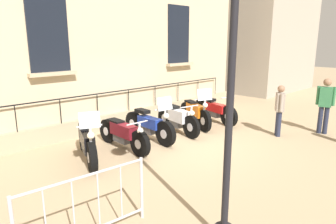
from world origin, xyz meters
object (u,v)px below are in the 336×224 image
(motorcycle_black, at_px, (87,143))
(motorcycle_blue, at_px, (149,125))
(motorcycle_white, at_px, (178,119))
(motorcycle_maroon, at_px, (123,134))
(motorcycle_red, at_px, (215,110))
(crowd_barrier, at_px, (86,206))
(motorcycle_orange, at_px, (195,113))
(lamppost, at_px, (234,14))
(pedestrian_walking, at_px, (280,108))
(pedestrian_standing, at_px, (325,103))

(motorcycle_black, bearing_deg, motorcycle_blue, 93.46)
(motorcycle_black, bearing_deg, motorcycle_white, 90.25)
(motorcycle_maroon, xyz_separation_m, motorcycle_red, (-0.01, 4.00, 0.01))
(motorcycle_black, distance_m, motorcycle_white, 3.17)
(motorcycle_blue, height_order, crowd_barrier, motorcycle_blue)
(motorcycle_black, relative_size, motorcycle_orange, 1.08)
(lamppost, relative_size, pedestrian_walking, 2.72)
(motorcycle_orange, bearing_deg, lamppost, -45.05)
(motorcycle_red, bearing_deg, motorcycle_orange, -95.10)
(motorcycle_blue, distance_m, crowd_barrier, 4.66)
(motorcycle_blue, xyz_separation_m, lamppost, (4.27, -2.24, 2.72))
(pedestrian_standing, bearing_deg, lamppost, -81.57)
(pedestrian_walking, bearing_deg, crowd_barrier, -86.03)
(motorcycle_maroon, distance_m, motorcycle_orange, 3.04)
(motorcycle_blue, relative_size, motorcycle_white, 1.07)
(pedestrian_standing, bearing_deg, motorcycle_white, -134.53)
(motorcycle_blue, xyz_separation_m, motorcycle_white, (0.11, 1.08, 0.01))
(motorcycle_black, height_order, motorcycle_orange, motorcycle_orange)
(motorcycle_white, distance_m, motorcycle_red, 1.91)
(motorcycle_black, distance_m, crowd_barrier, 3.19)
(motorcycle_orange, distance_m, motorcycle_red, 0.97)
(motorcycle_white, relative_size, motorcycle_red, 0.94)
(motorcycle_blue, bearing_deg, motorcycle_red, 88.24)
(motorcycle_red, xyz_separation_m, pedestrian_walking, (2.34, 0.10, 0.45))
(motorcycle_blue, height_order, motorcycle_white, motorcycle_blue)
(lamppost, xyz_separation_m, pedestrian_standing, (-0.97, 6.56, -2.17))
(motorcycle_orange, bearing_deg, motorcycle_blue, -90.16)
(motorcycle_orange, bearing_deg, motorcycle_white, -83.55)
(motorcycle_maroon, distance_m, motorcycle_blue, 1.02)
(motorcycle_maroon, distance_m, pedestrian_walking, 4.74)
(motorcycle_orange, relative_size, motorcycle_red, 0.89)
(motorcycle_black, distance_m, motorcycle_red, 5.08)
(motorcycle_blue, xyz_separation_m, crowd_barrier, (2.90, -3.65, 0.13))
(motorcycle_orange, height_order, crowd_barrier, motorcycle_orange)
(pedestrian_standing, height_order, pedestrian_walking, pedestrian_standing)
(lamppost, height_order, crowd_barrier, lamppost)
(motorcycle_maroon, relative_size, motorcycle_orange, 1.12)
(motorcycle_blue, relative_size, pedestrian_standing, 1.27)
(motorcycle_maroon, height_order, pedestrian_standing, pedestrian_standing)
(motorcycle_black, height_order, pedestrian_walking, pedestrian_walking)
(motorcycle_maroon, bearing_deg, lamppost, -16.47)
(lamppost, height_order, pedestrian_standing, lamppost)
(motorcycle_blue, bearing_deg, pedestrian_standing, 52.65)
(lamppost, xyz_separation_m, crowd_barrier, (-1.37, -1.41, -2.59))
(lamppost, relative_size, crowd_barrier, 2.19)
(crowd_barrier, height_order, pedestrian_standing, pedestrian_standing)
(pedestrian_standing, bearing_deg, motorcycle_red, -157.53)
(pedestrian_standing, relative_size, pedestrian_walking, 1.11)
(motorcycle_blue, relative_size, motorcycle_red, 1.01)
(motorcycle_maroon, xyz_separation_m, lamppost, (4.16, -1.23, 2.74))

